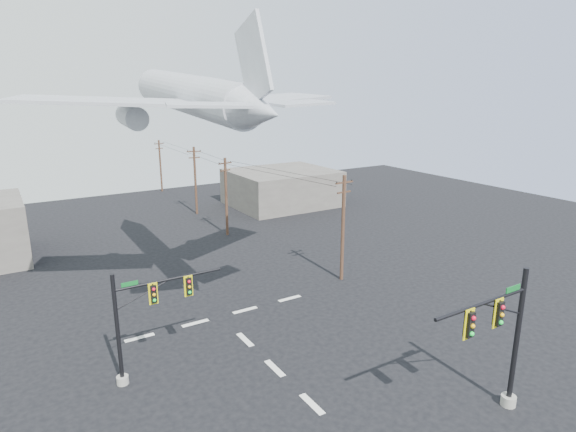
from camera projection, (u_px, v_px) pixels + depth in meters
ground at (312, 404)px, 25.81m from camera, size 120.00×120.00×0.00m
lane_markings at (264, 358)px, 30.19m from camera, size 14.00×21.20×0.01m
signal_mast_near at (502, 343)px, 23.94m from camera, size 6.73×0.86×7.82m
signal_mast_far at (142, 321)px, 27.30m from camera, size 6.59×0.74×6.72m
utility_pole_a at (343, 226)px, 41.36m from camera, size 1.87×0.31×9.35m
utility_pole_b at (226, 195)px, 54.27m from camera, size 1.77×0.58×8.91m
utility_pole_c at (195, 179)px, 63.47m from camera, size 1.81×0.60×9.00m
utility_pole_d at (160, 165)px, 77.64m from camera, size 1.70×0.55×8.33m
power_lines at (215, 158)px, 57.95m from camera, size 4.69×45.18×0.47m
airliner at (191, 96)px, 34.09m from camera, size 24.02×25.12×6.65m
building_right at (282, 188)px, 69.20m from camera, size 14.00×12.00×5.00m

